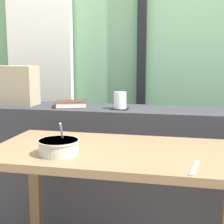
{
  "coord_description": "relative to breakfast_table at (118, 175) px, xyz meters",
  "views": [
    {
      "loc": [
        0.38,
        -1.46,
        1.14
      ],
      "look_at": [
        -0.03,
        0.44,
        0.82
      ],
      "focal_mm": 52.59,
      "sensor_mm": 36.0,
      "label": 1
    }
  ],
  "objects": [
    {
      "name": "window_divider_post",
      "position": [
        -0.05,
        1.2,
        0.7
      ],
      "size": [
        0.07,
        0.05,
        2.6
      ],
      "primitive_type": "cube",
      "color": "black",
      "rests_on": "ground"
    },
    {
      "name": "closed_book",
      "position": [
        -0.42,
        0.56,
        0.24
      ],
      "size": [
        0.24,
        0.21,
        0.04
      ],
      "color": "#47231E",
      "rests_on": "dark_console_ledge"
    },
    {
      "name": "throw_pillow",
      "position": [
        -0.83,
        0.59,
        0.35
      ],
      "size": [
        0.33,
        0.16,
        0.26
      ],
      "primitive_type": "cube",
      "rotation": [
        0.0,
        0.0,
        -0.07
      ],
      "color": "tan",
      "rests_on": "dark_console_ledge"
    },
    {
      "name": "outdoor_backdrop",
      "position": [
        -0.1,
        1.27,
        0.8
      ],
      "size": [
        4.8,
        0.08,
        2.8
      ],
      "primitive_type": "cube",
      "color": "#7AAD7F",
      "rests_on": "ground"
    },
    {
      "name": "soup_bowl",
      "position": [
        -0.24,
        -0.13,
        0.16
      ],
      "size": [
        0.18,
        0.18,
        0.15
      ],
      "color": "#BCB7A8",
      "rests_on": "breakfast_table"
    },
    {
      "name": "fork_utensil",
      "position": [
        0.33,
        -0.2,
        0.13
      ],
      "size": [
        0.04,
        0.17,
        0.01
      ],
      "primitive_type": "cube",
      "rotation": [
        0.0,
        0.0,
        -0.16
      ],
      "color": "silver",
      "rests_on": "breakfast_table"
    },
    {
      "name": "curtain_left_panel",
      "position": [
        -0.9,
        1.17,
        0.65
      ],
      "size": [
        0.56,
        0.06,
        2.5
      ],
      "primitive_type": "cube",
      "color": "silver",
      "rests_on": "ground"
    },
    {
      "name": "breakfast_table",
      "position": [
        0.0,
        0.0,
        0.0
      ],
      "size": [
        1.17,
        0.59,
        0.73
      ],
      "color": "brown",
      "rests_on": "ground"
    },
    {
      "name": "dark_console_ledge",
      "position": [
        -0.1,
        0.59,
        -0.19
      ],
      "size": [
        2.8,
        0.37,
        0.83
      ],
      "primitive_type": "cube",
      "color": "#2D2D33",
      "rests_on": "ground"
    },
    {
      "name": "juice_glass",
      "position": [
        -0.09,
        0.54,
        0.28
      ],
      "size": [
        0.08,
        0.08,
        0.1
      ],
      "color": "white",
      "rests_on": "coaster_square"
    },
    {
      "name": "coaster_square",
      "position": [
        -0.09,
        0.54,
        0.23
      ],
      "size": [
        0.1,
        0.1,
        0.0
      ],
      "primitive_type": "cube",
      "color": "black",
      "rests_on": "dark_console_ledge"
    }
  ]
}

